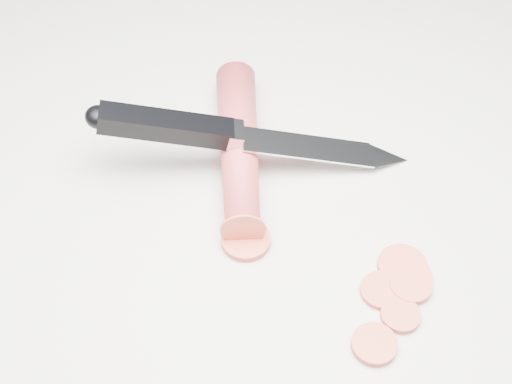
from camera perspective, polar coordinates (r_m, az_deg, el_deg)
ground at (r=0.59m, az=4.24°, el=-2.93°), size 2.40×2.40×0.00m
carrot at (r=0.63m, az=-1.38°, el=3.70°), size 0.13×0.17×0.03m
carrot_slice_0 at (r=0.54m, az=9.44°, el=-11.94°), size 0.03×0.03×0.01m
carrot_slice_1 at (r=0.58m, az=11.62°, el=-5.80°), size 0.04×0.04×0.01m
carrot_slice_2 at (r=0.57m, az=12.26°, el=-7.31°), size 0.03×0.03×0.01m
carrot_slice_3 at (r=0.56m, az=10.02°, el=-7.76°), size 0.03×0.03×0.01m
carrot_slice_4 at (r=0.58m, az=12.21°, el=-6.60°), size 0.03×0.03×0.01m
carrot_slice_5 at (r=0.58m, az=-0.81°, el=-3.84°), size 0.04×0.04×0.01m
carrot_slice_6 at (r=0.56m, az=11.49°, el=-9.64°), size 0.03×0.03×0.01m
kitchen_knife at (r=0.61m, az=-0.19°, el=4.64°), size 0.25×0.18×0.08m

